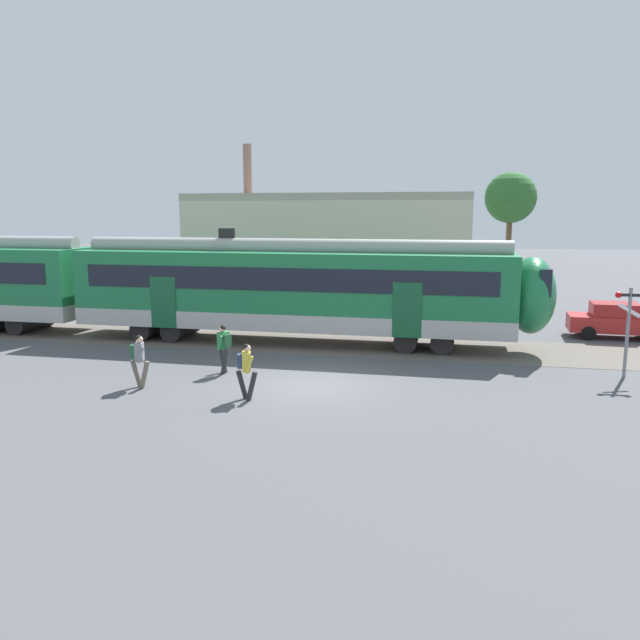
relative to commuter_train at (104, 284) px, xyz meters
The scene contains 10 objects.
ground_plane 12.70m from the commuter_train, 29.98° to the right, with size 160.00×160.00×0.00m, color #515156.
track_bed 3.35m from the commuter_train, behind, with size 80.00×4.40×0.01m, color #605951.
commuter_train is the anchor object (origin of this frame).
pedestrian_grey 9.62m from the commuter_train, 53.25° to the right, with size 0.70×0.53×1.67m.
pedestrian_green 9.46m from the commuter_train, 35.39° to the right, with size 0.57×0.66×1.67m.
pedestrian_yellow 12.47m from the commuter_train, 41.11° to the right, with size 0.71×0.53×1.67m.
parked_car_red 22.47m from the commuter_train, ahead, with size 4.08×1.91×1.54m.
crossing_signal 20.99m from the commuter_train, ahead, with size 0.96×0.22×3.00m.
background_building 12.91m from the commuter_train, 50.87° to the left, with size 15.69×5.00×9.20m.
street_tree_right 22.84m from the commuter_train, 36.01° to the left, with size 2.93×2.93×7.69m.
Camera 1 is at (4.28, -18.56, 5.38)m, focal length 35.00 mm.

